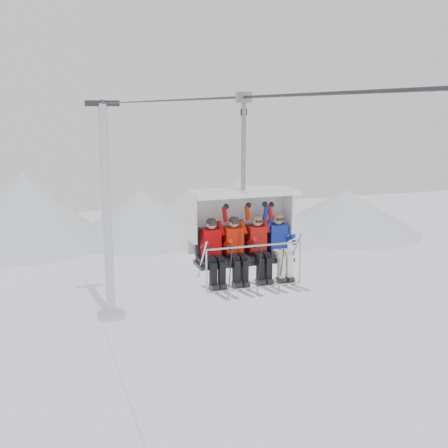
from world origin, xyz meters
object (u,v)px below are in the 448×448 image
object	(u,v)px
lift_tower_right	(108,228)
chairlift_carrier	(241,223)
skier_far_right	(279,244)
skier_center_right	(259,246)
skier_far_left	(213,250)
skier_center_left	(235,248)

from	to	relation	value
lift_tower_right	chairlift_carrier	world-z (taller)	lift_tower_right
skier_far_right	skier_center_right	bearing A→B (deg)	-179.78
lift_tower_right	skier_far_left	xyz separation A→B (m)	(-0.74, -23.43, 4.41)
chairlift_carrier	skier_far_left	size ratio (longest dim) A/B	2.36
lift_tower_right	skier_center_left	world-z (taller)	lift_tower_right
lift_tower_right	skier_center_right	size ratio (longest dim) A/B	7.99
chairlift_carrier	skier_far_right	size ratio (longest dim) A/B	2.36
chairlift_carrier	skier_center_left	xyz separation A→B (m)	(-0.24, -0.30, -0.46)
lift_tower_right	skier_center_right	xyz separation A→B (m)	(0.30, -23.43, 4.40)
chairlift_carrier	lift_tower_right	bearing A→B (deg)	90.00
skier_center_right	skier_far_left	bearing A→B (deg)	179.90
skier_far_right	chairlift_carrier	bearing A→B (deg)	158.70
skier_far_left	skier_far_right	world-z (taller)	same
lift_tower_right	skier_far_left	size ratio (longest dim) A/B	7.99
chairlift_carrier	skier_center_right	xyz separation A→B (m)	(0.30, -0.31, -0.47)
skier_center_left	skier_center_right	distance (m)	0.53
skier_center_left	skier_far_right	xyz separation A→B (m)	(1.02, 0.00, 0.00)
skier_far_left	chairlift_carrier	bearing A→B (deg)	22.34
skier_far_left	skier_center_left	world-z (taller)	same
chairlift_carrier	skier_far_right	world-z (taller)	chairlift_carrier
skier_far_right	skier_center_left	bearing A→B (deg)	180.00
skier_center_left	skier_center_right	world-z (taller)	skier_center_left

